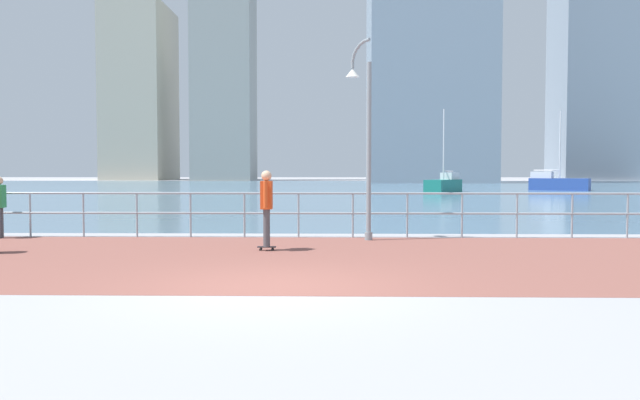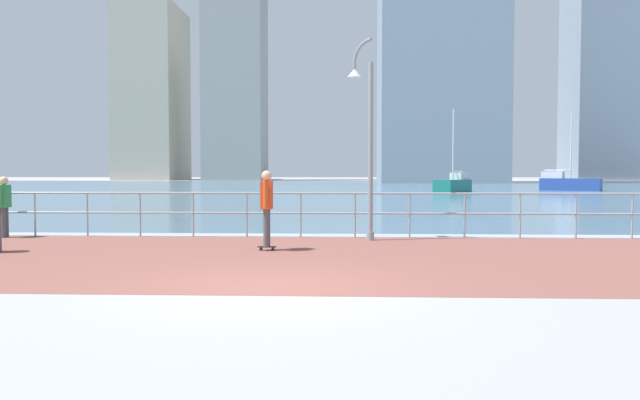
{
  "view_description": "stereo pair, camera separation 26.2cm",
  "coord_description": "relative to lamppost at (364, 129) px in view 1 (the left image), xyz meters",
  "views": [
    {
      "loc": [
        0.93,
        -9.34,
        1.73
      ],
      "look_at": [
        0.62,
        4.18,
        1.1
      ],
      "focal_mm": 35.67,
      "sensor_mm": 36.0,
      "label": 1
    },
    {
      "loc": [
        1.19,
        -9.34,
        1.73
      ],
      "look_at": [
        0.62,
        4.18,
        1.1
      ],
      "focal_mm": 35.67,
      "sensor_mm": 36.0,
      "label": 2
    }
  ],
  "objects": [
    {
      "name": "ground",
      "position": [
        -1.65,
        33.51,
        -2.75
      ],
      "size": [
        220.0,
        220.0,
        0.0
      ],
      "primitive_type": "plane",
      "color": "#9E9EA3"
    },
    {
      "name": "brick_paving",
      "position": [
        -1.65,
        -3.35,
        -2.75
      ],
      "size": [
        28.0,
        7.67,
        0.01
      ],
      "primitive_type": "cube",
      "color": "brown",
      "rests_on": "ground"
    },
    {
      "name": "harbor_water",
      "position": [
        -1.65,
        45.48,
        -2.75
      ],
      "size": [
        180.0,
        88.0,
        0.0
      ],
      "primitive_type": "cube",
      "color": "slate",
      "rests_on": "ground"
    },
    {
      "name": "waterfront_railing",
      "position": [
        -1.65,
        0.48,
        -1.95
      ],
      "size": [
        25.25,
        0.06,
        1.17
      ],
      "color": "#8C99A3",
      "rests_on": "ground"
    },
    {
      "name": "lamppost",
      "position": [
        0.0,
        0.0,
        0.0
      ],
      "size": [
        0.67,
        0.65,
        4.98
      ],
      "color": "gray",
      "rests_on": "ground"
    },
    {
      "name": "skateboarder",
      "position": [
        -2.18,
        -2.22,
        -1.71
      ],
      "size": [
        0.4,
        0.55,
        1.73
      ],
      "color": "black",
      "rests_on": "ground"
    },
    {
      "name": "sailboat_navy",
      "position": [
        18.6,
        39.68,
        -2.1
      ],
      "size": [
        4.99,
        3.75,
        6.86
      ],
      "color": "#284799",
      "rests_on": "ground"
    },
    {
      "name": "sailboat_ivory",
      "position": [
        7.97,
        34.72,
        -2.13
      ],
      "size": [
        3.63,
        4.75,
        6.56
      ],
      "color": "#197266",
      "rests_on": "ground"
    },
    {
      "name": "tower_beige",
      "position": [
        12.67,
        75.36,
        21.14
      ],
      "size": [
        17.12,
        13.69,
        49.46
      ],
      "color": "#8493A3",
      "rests_on": "ground"
    },
    {
      "name": "tower_steel",
      "position": [
        43.98,
        95.58,
        20.07
      ],
      "size": [
        12.91,
        10.89,
        47.31
      ],
      "color": "#8493A3",
      "rests_on": "ground"
    },
    {
      "name": "tower_glass",
      "position": [
        -36.15,
        99.8,
        13.07
      ],
      "size": [
        10.39,
        15.61,
        33.31
      ],
      "color": "#B2AD99",
      "rests_on": "ground"
    },
    {
      "name": "tower_concrete",
      "position": [
        -19.92,
        94.86,
        15.23
      ],
      "size": [
        10.14,
        10.32,
        37.64
      ],
      "color": "#939993",
      "rests_on": "ground"
    }
  ]
}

